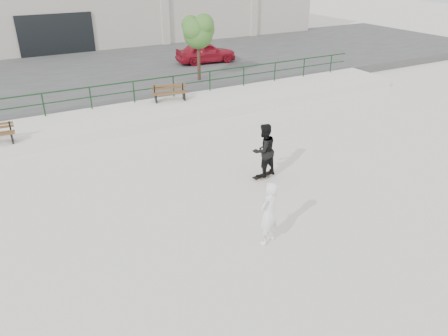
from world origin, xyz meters
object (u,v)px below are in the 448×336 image
tree (198,30)px  standing_skater (264,150)px  skateboard (263,176)px  bench_right (170,93)px  red_car (206,52)px  seated_skater (269,213)px

tree → standing_skater: 11.45m
skateboard → standing_skater: size_ratio=0.44×
bench_right → tree: size_ratio=0.48×
skateboard → standing_skater: standing_skater is taller
tree → red_car: 4.70m
tree → red_car: bearing=58.3°
tree → standing_skater: tree is taller
skateboard → seated_skater: size_ratio=0.46×
bench_right → seated_skater: bearing=-87.9°
bench_right → red_car: bearing=63.1°
seated_skater → standing_skater: bearing=-140.7°
red_car → skateboard: size_ratio=4.75×
skateboard → seated_skater: seated_skater is taller
bench_right → red_car: red_car is taller
skateboard → red_car: bearing=60.4°
bench_right → red_car: (5.20, 6.43, 0.28)m
tree → standing_skater: (-2.99, -10.85, -2.14)m
tree → skateboard: 11.66m
red_car → standing_skater: standing_skater is taller
bench_right → red_car: 8.27m
bench_right → tree: bearing=55.5°
seated_skater → skateboard: bearing=-140.7°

